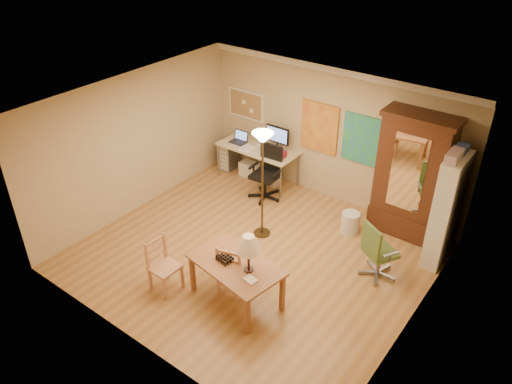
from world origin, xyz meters
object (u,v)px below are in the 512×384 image
Objects in this scene: office_chair_green at (377,262)px; bookshelf at (446,211)px; office_chair_black at (266,184)px; armoire at (411,184)px; dining_table at (240,259)px; computer_desk at (260,161)px.

office_chair_green is 0.52× the size of bookshelf.
office_chair_black is 0.48× the size of armoire.
dining_table is at bearing -127.64° from office_chair_green.
computer_desk is 0.89× the size of bookshelf.
bookshelf is (0.78, -0.44, -0.04)m from armoire.
dining_table is 3.11m from office_chair_black.
office_chair_black is (-1.48, 2.69, -0.53)m from dining_table.
office_chair_black is at bearing -168.46° from armoire.
armoire is (2.71, 0.55, 0.71)m from office_chair_black.
armoire is at bearing 69.10° from dining_table.
office_chair_green is at bearing -22.18° from computer_desk.
bookshelf is (4.00, -0.36, 0.49)m from computer_desk.
office_chair_black reaches higher than office_chair_green.
dining_table reaches higher than office_chair_green.
dining_table is 0.65× the size of armoire.
computer_desk is 3.26m from armoire.
armoire is at bearing 11.54° from office_chair_black.
bookshelf is at bearing -29.39° from armoire.
office_chair_black is at bearing -43.40° from computer_desk.
office_chair_black is at bearing 118.75° from dining_table.
computer_desk is at bearing 157.82° from office_chair_green.
bookshelf is (3.49, 0.11, 0.67)m from office_chair_black.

